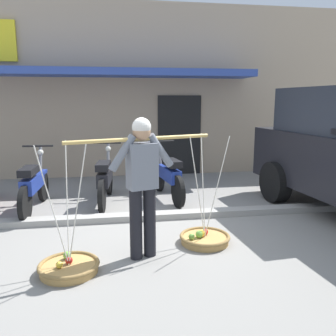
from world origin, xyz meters
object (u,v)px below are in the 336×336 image
Objects in this scene: motorcycle_end_of_row at (168,176)px; fruit_basket_left_side at (205,238)px; motorcycle_second_in_row at (34,185)px; motorcycle_third_in_row at (105,179)px; fruit_vendor at (142,179)px; fruit_basket_right_side at (69,266)px.

fruit_basket_left_side is at bearing -86.61° from motorcycle_end_of_row.
motorcycle_second_in_row and motorcycle_third_in_row have the same top height.
fruit_vendor is 1.19× the size of fruit_basket_left_side.
fruit_basket_right_side is (-1.70, -0.56, -0.00)m from fruit_basket_left_side.
fruit_vendor is 2.52m from motorcycle_third_in_row.
fruit_vendor is at bearing -51.81° from motorcycle_second_in_row.
motorcycle_third_in_row is (-0.47, 2.42, -0.53)m from fruit_vendor.
motorcycle_third_in_row and motorcycle_end_of_row have the same top height.
fruit_basket_left_side is 0.80× the size of motorcycle_second_in_row.
motorcycle_second_in_row is (-2.53, 1.85, 0.38)m from fruit_basket_left_side.
fruit_basket_left_side is at bearing 18.32° from fruit_basket_right_side.
fruit_basket_right_side is 3.23m from motorcycle_end_of_row.
fruit_basket_right_side is at bearing -119.40° from motorcycle_end_of_row.
motorcycle_third_in_row is at bearing -175.84° from motorcycle_end_of_row.
motorcycle_third_in_row is at bearing 81.94° from fruit_basket_right_side.
motorcycle_second_in_row is at bearing 143.78° from fruit_basket_left_side.
motorcycle_second_in_row is at bearing 108.87° from fruit_basket_right_side.
fruit_vendor is 1.27m from fruit_basket_left_side.
fruit_vendor reaches higher than motorcycle_second_in_row.
motorcycle_end_of_row is at bearing 93.39° from fruit_basket_left_side.
motorcycle_end_of_row is at bearing 4.16° from motorcycle_third_in_row.
fruit_basket_right_side is 0.80× the size of motorcycle_end_of_row.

